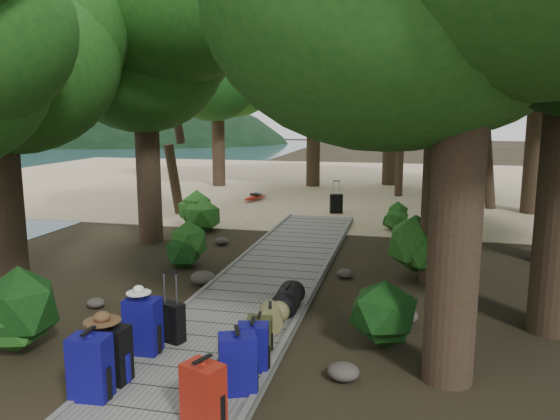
% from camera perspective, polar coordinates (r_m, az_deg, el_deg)
% --- Properties ---
extents(ground, '(120.00, 120.00, 0.00)m').
position_cam_1_polar(ground, '(10.29, -1.84, -8.41)').
color(ground, '#2E2417').
rests_on(ground, ground).
extents(sand_beach, '(40.00, 22.00, 0.02)m').
position_cam_1_polar(sand_beach, '(25.76, 7.40, 2.75)').
color(sand_beach, '#CDB38A').
rests_on(sand_beach, ground).
extents(distant_hill, '(32.00, 16.00, 12.00)m').
position_cam_1_polar(distant_hill, '(71.54, -23.52, 6.65)').
color(distant_hill, black).
rests_on(distant_hill, ground).
extents(boardwalk, '(2.00, 12.00, 0.12)m').
position_cam_1_polar(boardwalk, '(11.20, -0.51, -6.54)').
color(boardwalk, slate).
rests_on(boardwalk, ground).
extents(backpack_left_a, '(0.45, 0.33, 0.81)m').
position_cam_1_polar(backpack_left_a, '(6.62, -19.21, -14.96)').
color(backpack_left_a, navy).
rests_on(backpack_left_a, boardwalk).
extents(backpack_left_b, '(0.43, 0.32, 0.76)m').
position_cam_1_polar(backpack_left_b, '(6.93, -17.20, -13.90)').
color(backpack_left_b, black).
rests_on(backpack_left_b, boardwalk).
extents(backpack_left_c, '(0.45, 0.33, 0.82)m').
position_cam_1_polar(backpack_left_c, '(7.59, -14.13, -11.35)').
color(backpack_left_c, navy).
rests_on(backpack_left_c, boardwalk).
extents(backpack_right_a, '(0.48, 0.42, 0.72)m').
position_cam_1_polar(backpack_right_a, '(5.89, -8.02, -18.21)').
color(backpack_right_a, maroon).
rests_on(backpack_right_a, boardwalk).
extents(backpack_right_b, '(0.50, 0.43, 0.76)m').
position_cam_1_polar(backpack_right_b, '(6.43, -4.46, -15.41)').
color(backpack_right_b, navy).
rests_on(backpack_right_b, boardwalk).
extents(backpack_right_c, '(0.42, 0.34, 0.65)m').
position_cam_1_polar(backpack_right_c, '(6.95, -2.83, -13.85)').
color(backpack_right_c, navy).
rests_on(backpack_right_c, boardwalk).
extents(backpack_right_d, '(0.35, 0.28, 0.50)m').
position_cam_1_polar(backpack_right_d, '(7.51, -2.16, -12.60)').
color(backpack_right_d, '#353616').
rests_on(backpack_right_d, boardwalk).
extents(duffel_right_khaki, '(0.47, 0.60, 0.35)m').
position_cam_1_polar(duffel_right_khaki, '(8.19, -1.01, -11.17)').
color(duffel_right_khaki, olive).
rests_on(duffel_right_khaki, boardwalk).
extents(duffel_right_black, '(0.45, 0.68, 0.42)m').
position_cam_1_polar(duffel_right_black, '(8.86, 0.87, -9.26)').
color(duffel_right_black, black).
rests_on(duffel_right_black, boardwalk).
extents(suitcase_on_boardwalk, '(0.40, 0.30, 0.56)m').
position_cam_1_polar(suitcase_on_boardwalk, '(7.89, -11.26, -11.43)').
color(suitcase_on_boardwalk, black).
rests_on(suitcase_on_boardwalk, boardwalk).
extents(lone_suitcase_on_sand, '(0.45, 0.34, 0.62)m').
position_cam_1_polar(lone_suitcase_on_sand, '(18.00, 5.89, 0.67)').
color(lone_suitcase_on_sand, black).
rests_on(lone_suitcase_on_sand, sand_beach).
extents(hat_brown, '(0.43, 0.43, 0.13)m').
position_cam_1_polar(hat_brown, '(6.77, -18.12, -10.50)').
color(hat_brown, '#51351E').
rests_on(hat_brown, backpack_left_b).
extents(hat_white, '(0.32, 0.32, 0.11)m').
position_cam_1_polar(hat_white, '(7.43, -14.57, -8.01)').
color(hat_white, silver).
rests_on(hat_white, backpack_left_c).
extents(kayak, '(1.40, 3.40, 0.33)m').
position_cam_1_polar(kayak, '(20.60, -2.58, 1.49)').
color(kayak, '#9E1C0D').
rests_on(kayak, sand_beach).
extents(sun_lounger, '(0.67, 2.01, 0.65)m').
position_cam_1_polar(sun_lounger, '(20.23, 16.58, 1.37)').
color(sun_lounger, silver).
rests_on(sun_lounger, sand_beach).
extents(tree_right_a, '(5.29, 5.29, 8.82)m').
position_cam_1_polar(tree_right_a, '(6.74, 19.04, 19.35)').
color(tree_right_a, black).
rests_on(tree_right_a, ground).
extents(tree_right_c, '(4.96, 4.96, 8.59)m').
position_cam_1_polar(tree_right_c, '(10.78, 16.86, 15.16)').
color(tree_right_c, black).
rests_on(tree_right_c, ground).
extents(tree_right_e, '(5.50, 5.50, 9.89)m').
position_cam_1_polar(tree_right_e, '(16.27, 18.02, 15.55)').
color(tree_right_e, black).
rests_on(tree_right_e, ground).
extents(tree_right_f, '(5.36, 5.36, 9.56)m').
position_cam_1_polar(tree_right_f, '(19.60, 25.74, 13.57)').
color(tree_right_f, black).
rests_on(tree_right_f, ground).
extents(tree_left_c, '(5.01, 5.01, 8.71)m').
position_cam_1_polar(tree_left_c, '(14.20, -14.02, 14.21)').
color(tree_left_c, black).
rests_on(tree_left_c, ground).
extents(tree_back_a, '(5.09, 5.09, 8.81)m').
position_cam_1_polar(tree_back_a, '(24.58, 3.57, 12.74)').
color(tree_back_a, black).
rests_on(tree_back_a, ground).
extents(tree_back_b, '(5.53, 5.53, 9.87)m').
position_cam_1_polar(tree_back_b, '(25.51, 11.73, 13.65)').
color(tree_back_b, black).
rests_on(tree_back_b, ground).
extents(tree_back_c, '(5.40, 5.40, 9.72)m').
position_cam_1_polar(tree_back_c, '(24.44, 20.06, 13.24)').
color(tree_back_c, black).
rests_on(tree_back_c, ground).
extents(tree_back_d, '(4.95, 4.95, 8.25)m').
position_cam_1_polar(tree_back_d, '(24.76, -6.56, 12.02)').
color(tree_back_d, black).
rests_on(tree_back_d, ground).
extents(palm_right_a, '(4.10, 4.10, 7.00)m').
position_cam_1_polar(palm_right_a, '(15.53, 16.80, 10.54)').
color(palm_right_a, '#184212').
rests_on(palm_right_a, ground).
extents(palm_right_b, '(4.78, 4.78, 9.24)m').
position_cam_1_polar(palm_right_b, '(20.26, 21.78, 13.24)').
color(palm_right_b, '#184212').
rests_on(palm_right_b, ground).
extents(palm_right_c, '(4.29, 4.29, 6.82)m').
position_cam_1_polar(palm_right_c, '(22.20, 13.21, 10.22)').
color(palm_right_c, '#184212').
rests_on(palm_right_c, ground).
extents(palm_left_a, '(4.34, 4.34, 6.90)m').
position_cam_1_polar(palm_left_a, '(17.98, -11.59, 10.49)').
color(palm_left_a, '#184212').
rests_on(palm_left_a, ground).
extents(rock_left_a, '(0.38, 0.34, 0.21)m').
position_cam_1_polar(rock_left_a, '(7.79, -19.63, -14.45)').
color(rock_left_a, '#4C473F').
rests_on(rock_left_a, ground).
extents(rock_left_b, '(0.31, 0.28, 0.17)m').
position_cam_1_polar(rock_left_b, '(9.90, -18.68, -9.18)').
color(rock_left_b, '#4C473F').
rests_on(rock_left_b, ground).
extents(rock_left_c, '(0.48, 0.44, 0.27)m').
position_cam_1_polar(rock_left_c, '(10.69, -8.07, -7.04)').
color(rock_left_c, '#4C473F').
rests_on(rock_left_c, ground).
extents(rock_left_d, '(0.34, 0.31, 0.19)m').
position_cam_1_polar(rock_left_d, '(13.79, -6.12, -3.25)').
color(rock_left_d, '#4C473F').
rests_on(rock_left_d, ground).
extents(rock_right_a, '(0.40, 0.36, 0.22)m').
position_cam_1_polar(rock_right_a, '(7.08, 6.64, -16.44)').
color(rock_right_a, '#4C473F').
rests_on(rock_right_a, ground).
extents(rock_right_b, '(0.49, 0.44, 0.27)m').
position_cam_1_polar(rock_right_b, '(8.92, 12.64, -10.71)').
color(rock_right_b, '#4C473F').
rests_on(rock_right_b, ground).
extents(rock_right_c, '(0.33, 0.30, 0.18)m').
position_cam_1_polar(rock_right_c, '(11.10, 6.79, -6.59)').
color(rock_right_c, '#4C473F').
rests_on(rock_right_c, ground).
extents(rock_right_d, '(0.63, 0.57, 0.35)m').
position_cam_1_polar(rock_right_d, '(13.39, 14.59, -3.59)').
color(rock_right_d, '#4C473F').
rests_on(rock_right_d, ground).
extents(shrub_left_a, '(1.16, 1.16, 1.05)m').
position_cam_1_polar(shrub_left_a, '(8.37, -26.28, -10.12)').
color(shrub_left_a, '#174F17').
rests_on(shrub_left_a, ground).
extents(shrub_left_b, '(0.98, 0.98, 0.88)m').
position_cam_1_polar(shrub_left_b, '(11.89, -9.60, -3.79)').
color(shrub_left_b, '#174F17').
rests_on(shrub_left_b, ground).
extents(shrub_left_c, '(1.19, 1.19, 1.07)m').
position_cam_1_polar(shrub_left_c, '(15.60, -8.60, -0.10)').
color(shrub_left_c, '#174F17').
rests_on(shrub_left_c, ground).
extents(shrub_right_a, '(1.05, 1.05, 0.94)m').
position_cam_1_polar(shrub_right_a, '(7.91, 10.58, -10.78)').
color(shrub_right_a, '#174F17').
rests_on(shrub_right_a, ground).
extents(shrub_right_b, '(1.31, 1.31, 1.18)m').
position_cam_1_polar(shrub_right_b, '(11.30, 14.51, -3.93)').
color(shrub_right_b, '#174F17').
rests_on(shrub_right_b, ground).
extents(shrub_right_c, '(0.74, 0.74, 0.67)m').
position_cam_1_polar(shrub_right_c, '(15.57, 11.47, -0.96)').
color(shrub_right_c, '#174F17').
rests_on(shrub_right_c, ground).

